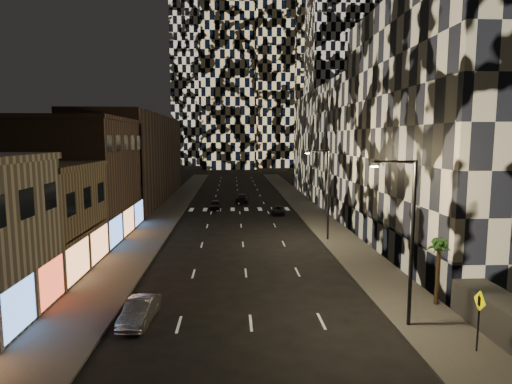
{
  "coord_description": "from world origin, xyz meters",
  "views": [
    {
      "loc": [
        -0.96,
        -11.82,
        10.23
      ],
      "look_at": [
        0.91,
        22.15,
        6.0
      ],
      "focal_mm": 30.0,
      "sensor_mm": 36.0,
      "label": 1
    }
  ],
  "objects": [
    {
      "name": "midrise_base",
      "position": [
        12.3,
        24.5,
        1.5
      ],
      "size": [
        0.6,
        25.0,
        3.0
      ],
      "primitive_type": "cube",
      "color": "#383838",
      "rests_on": "ground"
    },
    {
      "name": "car_dark_rightlane",
      "position": [
        5.24,
        45.58,
        0.53
      ],
      "size": [
        2.11,
        3.96,
        1.06
      ],
      "primitive_type": "imported",
      "rotation": [
        0.0,
        0.0,
        -0.1
      ],
      "color": "black",
      "rests_on": "ground"
    },
    {
      "name": "sidewalk_right",
      "position": [
        10.0,
        50.0,
        0.07
      ],
      "size": [
        4.0,
        120.0,
        0.15
      ],
      "primitive_type": "cube",
      "color": "#47443F",
      "rests_on": "ground"
    },
    {
      "name": "palm_tree",
      "position": [
        11.5,
        12.77,
        3.53
      ],
      "size": [
        2.09,
        2.07,
        4.1
      ],
      "color": "#47331E",
      "rests_on": "sidewalk_right"
    },
    {
      "name": "tower_right_mid",
      "position": [
        35.0,
        135.0,
        50.0
      ],
      "size": [
        20.0,
        20.0,
        100.0
      ],
      "primitive_type": "cube",
      "color": "black",
      "rests_on": "ground"
    },
    {
      "name": "streetlight_near",
      "position": [
        8.35,
        10.0,
        5.35
      ],
      "size": [
        2.55,
        0.25,
        9.0
      ],
      "color": "black",
      "rests_on": "sidewalk_right"
    },
    {
      "name": "sidewalk_left",
      "position": [
        -10.0,
        50.0,
        0.07
      ],
      "size": [
        4.0,
        120.0,
        0.15
      ],
      "primitive_type": "cube",
      "color": "#47443F",
      "rests_on": "ground"
    },
    {
      "name": "midrise_right",
      "position": [
        20.0,
        24.5,
        11.0
      ],
      "size": [
        16.0,
        25.0,
        22.0
      ],
      "primitive_type": "cube",
      "color": "#232326",
      "rests_on": "ground"
    },
    {
      "name": "plinth_right",
      "position": [
        13.0,
        8.0,
        1.0
      ],
      "size": [
        2.0,
        8.0,
        2.0
      ],
      "primitive_type": "cube",
      "color": "#383838",
      "rests_on": "ground"
    },
    {
      "name": "curb_right",
      "position": [
        7.9,
        50.0,
        0.07
      ],
      "size": [
        0.2,
        120.0,
        0.15
      ],
      "primitive_type": "cube",
      "color": "#4C4C47",
      "rests_on": "ground"
    },
    {
      "name": "tower_left_back",
      "position": [
        -12.0,
        165.0,
        60.0
      ],
      "size": [
        24.0,
        24.0,
        120.0
      ],
      "primitive_type": "cube",
      "color": "black",
      "rests_on": "ground"
    },
    {
      "name": "car_dark_oncoming",
      "position": [
        0.54,
        56.97,
        0.7
      ],
      "size": [
        2.27,
        4.94,
        1.4
      ],
      "primitive_type": "imported",
      "rotation": [
        0.0,
        0.0,
        3.08
      ],
      "color": "black",
      "rests_on": "ground"
    },
    {
      "name": "streetlight_far",
      "position": [
        8.35,
        30.0,
        5.35
      ],
      "size": [
        2.55,
        0.25,
        9.0
      ],
      "color": "black",
      "rests_on": "sidewalk_right"
    },
    {
      "name": "car_silver_parked",
      "position": [
        -6.21,
        11.38,
        0.66
      ],
      "size": [
        1.77,
        4.15,
        1.33
      ],
      "primitive_type": "imported",
      "rotation": [
        0.0,
        0.0,
        -0.09
      ],
      "color": "#97989C",
      "rests_on": "ground"
    },
    {
      "name": "midrise_filler_right",
      "position": [
        20.0,
        57.0,
        9.0
      ],
      "size": [
        16.0,
        40.0,
        18.0
      ],
      "primitive_type": "cube",
      "color": "#232326",
      "rests_on": "ground"
    },
    {
      "name": "car_dark_midlane",
      "position": [
        -3.5,
        50.0,
        0.67
      ],
      "size": [
        1.8,
        4.02,
        1.34
      ],
      "primitive_type": "imported",
      "rotation": [
        0.0,
        0.0,
        -0.05
      ],
      "color": "black",
      "rests_on": "ground"
    },
    {
      "name": "retail_brown",
      "position": [
        -17.0,
        33.5,
        6.0
      ],
      "size": [
        10.0,
        15.0,
        12.0
      ],
      "primitive_type": "cube",
      "color": "#4C382B",
      "rests_on": "ground"
    },
    {
      "name": "retail_filler_left",
      "position": [
        -17.0,
        60.0,
        7.0
      ],
      "size": [
        10.0,
        40.0,
        14.0
      ],
      "primitive_type": "cube",
      "color": "#4C382B",
      "rests_on": "ground"
    },
    {
      "name": "ped_sign",
      "position": [
        10.65,
        6.92,
        2.21
      ],
      "size": [
        0.1,
        0.99,
        2.99
      ],
      "rotation": [
        0.0,
        0.0,
        -0.05
      ],
      "color": "black",
      "rests_on": "sidewalk_right"
    },
    {
      "name": "tower_center_low",
      "position": [
        -2.0,
        140.0,
        47.5
      ],
      "size": [
        18.0,
        18.0,
        95.0
      ],
      "primitive_type": "cube",
      "color": "black",
      "rests_on": "ground"
    },
    {
      "name": "retail_tan",
      "position": [
        -17.0,
        21.0,
        4.0
      ],
      "size": [
        10.0,
        10.0,
        8.0
      ],
      "primitive_type": "cube",
      "color": "#736345",
      "rests_on": "ground"
    },
    {
      "name": "curb_left",
      "position": [
        -7.9,
        50.0,
        0.07
      ],
      "size": [
        0.2,
        120.0,
        0.15
      ],
      "primitive_type": "cube",
      "color": "#4C4C47",
      "rests_on": "ground"
    }
  ]
}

